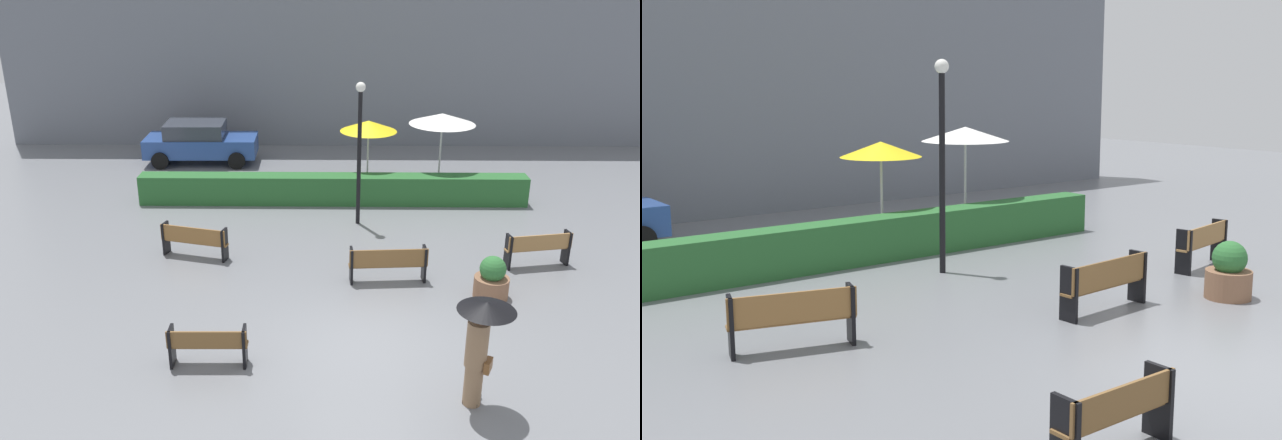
% 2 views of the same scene
% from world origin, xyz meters
% --- Properties ---
extents(ground_plane, '(60.00, 60.00, 0.00)m').
position_xyz_m(ground_plane, '(0.00, 0.00, 0.00)').
color(ground_plane, slate).
extents(bench_near_left, '(1.53, 0.38, 0.81)m').
position_xyz_m(bench_near_left, '(-3.01, -0.71, 0.48)').
color(bench_near_left, brown).
rests_on(bench_near_left, ground).
extents(bench_mid_center, '(1.91, 0.47, 0.90)m').
position_xyz_m(bench_mid_center, '(0.73, 2.86, 0.53)').
color(bench_mid_center, brown).
rests_on(bench_mid_center, ground).
extents(bench_far_right, '(1.72, 0.62, 0.90)m').
position_xyz_m(bench_far_right, '(4.61, 3.79, 0.54)').
color(bench_far_right, '#9E7242').
rests_on(bench_far_right, ground).
extents(bench_far_left, '(1.81, 0.77, 0.87)m').
position_xyz_m(bench_far_left, '(-4.22, 4.22, 0.52)').
color(bench_far_left, olive).
rests_on(bench_far_left, ground).
extents(pedestrian_with_umbrella, '(0.99, 0.99, 2.06)m').
position_xyz_m(pedestrian_with_umbrella, '(1.87, -1.83, 1.34)').
color(pedestrian_with_umbrella, '#8C6B4C').
rests_on(pedestrian_with_umbrella, ground).
extents(planter_pot, '(0.80, 0.80, 1.02)m').
position_xyz_m(planter_pot, '(3.06, 2.14, 0.44)').
color(planter_pot, brown).
rests_on(planter_pot, ground).
extents(lamp_post, '(0.28, 0.28, 4.18)m').
position_xyz_m(lamp_post, '(0.16, 6.68, 2.54)').
color(lamp_post, black).
rests_on(lamp_post, ground).
extents(patio_umbrella_yellow, '(1.88, 1.88, 2.40)m').
position_xyz_m(patio_umbrella_yellow, '(0.59, 9.67, 2.22)').
color(patio_umbrella_yellow, silver).
rests_on(patio_umbrella_yellow, ground).
extents(patio_umbrella_white, '(2.16, 2.16, 2.66)m').
position_xyz_m(patio_umbrella_white, '(2.98, 9.63, 2.47)').
color(patio_umbrella_white, silver).
rests_on(patio_umbrella_white, ground).
extents(hedge_strip, '(12.32, 0.70, 0.93)m').
position_xyz_m(hedge_strip, '(-0.58, 8.40, 0.47)').
color(hedge_strip, '#28602D').
rests_on(hedge_strip, ground).
extents(building_facade, '(28.00, 1.20, 8.20)m').
position_xyz_m(building_facade, '(0.00, 16.00, 4.10)').
color(building_facade, slate).
rests_on(building_facade, ground).
extents(parked_car, '(4.23, 2.02, 1.57)m').
position_xyz_m(parked_car, '(-5.64, 12.89, 0.82)').
color(parked_car, '#28478C').
rests_on(parked_car, ground).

